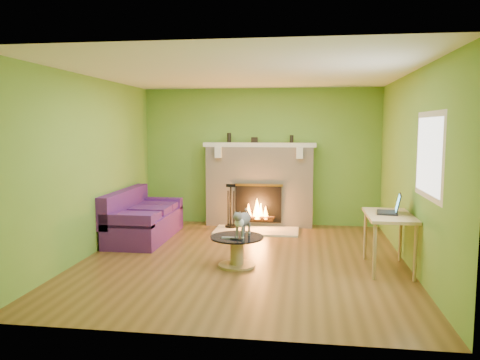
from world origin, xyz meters
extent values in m
plane|color=brown|center=(0.00, 0.00, 0.00)|extent=(5.00, 5.00, 0.00)
plane|color=white|center=(0.00, 0.00, 2.60)|extent=(5.00, 5.00, 0.00)
plane|color=#619430|center=(0.00, 2.50, 1.30)|extent=(5.00, 0.00, 5.00)
plane|color=#619430|center=(0.00, -2.50, 1.30)|extent=(5.00, 0.00, 5.00)
plane|color=#619430|center=(-2.25, 0.00, 1.30)|extent=(0.00, 5.00, 5.00)
plane|color=#619430|center=(2.25, 0.00, 1.30)|extent=(0.00, 5.00, 5.00)
plane|color=silver|center=(2.24, -0.90, 1.55)|extent=(0.00, 1.20, 1.20)
plane|color=white|center=(2.23, -0.90, 1.55)|extent=(0.00, 1.06, 1.06)
cube|color=beige|center=(0.00, 2.33, 0.75)|extent=(2.00, 0.35, 1.50)
cube|color=black|center=(0.00, 2.13, 0.44)|extent=(0.85, 0.03, 0.68)
cube|color=#B97D2E|center=(0.00, 2.13, 0.80)|extent=(0.91, 0.02, 0.04)
cylinder|color=black|center=(0.00, 2.10, 0.16)|extent=(0.55, 0.07, 0.07)
cube|color=silver|center=(0.00, 2.30, 1.54)|extent=(2.10, 0.28, 0.08)
cube|color=silver|center=(-0.75, 2.11, 1.40)|extent=(0.12, 0.10, 0.20)
cube|color=silver|center=(0.75, 2.11, 1.40)|extent=(0.12, 0.10, 0.20)
cube|color=beige|center=(0.00, 1.80, 0.01)|extent=(1.50, 0.75, 0.03)
cube|color=silver|center=(0.00, 2.30, 1.54)|extent=(2.10, 0.28, 0.08)
cube|color=#4F1A65|center=(-1.80, 1.01, 0.21)|extent=(0.82, 1.82, 0.41)
cube|color=#4F1A65|center=(-2.16, 1.01, 0.56)|extent=(0.19, 1.82, 0.51)
cube|color=#4F1A65|center=(-1.80, 0.20, 0.47)|extent=(0.82, 0.19, 0.21)
cube|color=#4F1A65|center=(-1.80, 1.83, 0.47)|extent=(0.82, 0.19, 0.21)
cube|color=#4F1A65|center=(-1.75, 0.50, 0.47)|extent=(0.65, 0.49, 0.11)
cube|color=#4F1A65|center=(-1.75, 1.10, 0.47)|extent=(0.65, 0.49, 0.11)
cube|color=#4F1A65|center=(-1.75, 1.62, 0.47)|extent=(0.65, 0.49, 0.11)
cylinder|color=tan|center=(-0.04, -0.33, 0.01)|extent=(0.50, 0.50, 0.03)
cylinder|color=tan|center=(-0.04, -0.33, 0.20)|extent=(0.18, 0.18, 0.35)
cylinder|color=black|center=(-0.04, -0.33, 0.40)|extent=(0.72, 0.72, 0.02)
cube|color=tan|center=(1.95, -0.21, 0.72)|extent=(0.58, 1.00, 0.04)
cylinder|color=tan|center=(1.71, -0.67, 0.35)|extent=(0.04, 0.04, 0.70)
cylinder|color=tan|center=(2.19, -0.67, 0.35)|extent=(0.04, 0.04, 0.70)
cylinder|color=tan|center=(1.71, 0.24, 0.35)|extent=(0.04, 0.04, 0.70)
cylinder|color=tan|center=(2.19, 0.24, 0.35)|extent=(0.04, 0.04, 0.70)
cube|color=gray|center=(-0.14, -0.45, 0.42)|extent=(0.17, 0.05, 0.02)
cube|color=black|center=(-0.02, -0.51, 0.41)|extent=(0.17, 0.08, 0.02)
cylinder|color=black|center=(-0.58, 2.33, 1.67)|extent=(0.08, 0.08, 0.18)
cylinder|color=black|center=(0.59, 2.33, 1.65)|extent=(0.07, 0.07, 0.14)
cube|color=black|center=(-0.10, 2.33, 1.63)|extent=(0.12, 0.08, 0.10)
camera|label=1|loc=(0.85, -6.42, 1.87)|focal=35.00mm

